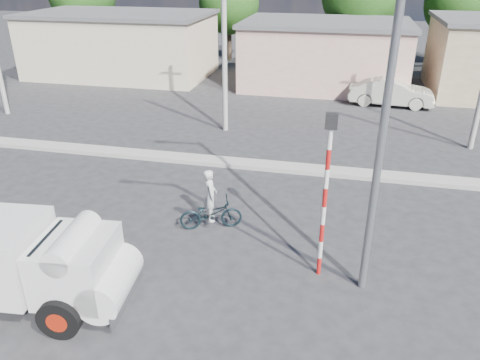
% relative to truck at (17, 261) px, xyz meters
% --- Properties ---
extents(ground_plane, '(120.00, 120.00, 0.00)m').
position_rel_truck_xyz_m(ground_plane, '(3.53, 1.22, -1.20)').
color(ground_plane, '#2A2A2D').
rests_on(ground_plane, ground).
extents(median, '(40.00, 0.80, 0.16)m').
position_rel_truck_xyz_m(median, '(3.53, 9.22, -1.12)').
color(median, '#99968E').
rests_on(median, ground).
extents(truck, '(5.42, 2.51, 2.17)m').
position_rel_truck_xyz_m(truck, '(0.00, 0.00, 0.00)').
color(truck, black).
rests_on(truck, ground).
extents(bicycle, '(2.00, 1.28, 0.99)m').
position_rel_truck_xyz_m(bicycle, '(3.36, 4.32, -0.71)').
color(bicycle, black).
rests_on(bicycle, ground).
extents(cyclist, '(0.58, 0.70, 1.64)m').
position_rel_truck_xyz_m(cyclist, '(3.36, 4.32, -0.39)').
color(cyclist, silver).
rests_on(cyclist, ground).
extents(car_cream, '(4.68, 1.82, 1.52)m').
position_rel_truck_xyz_m(car_cream, '(9.51, 19.34, -0.44)').
color(car_cream, beige).
rests_on(car_cream, ground).
extents(traffic_pole, '(0.28, 0.18, 4.36)m').
position_rel_truck_xyz_m(traffic_pole, '(6.73, 2.72, 1.39)').
color(traffic_pole, red).
rests_on(traffic_pole, ground).
extents(streetlight, '(2.34, 0.22, 9.00)m').
position_rel_truck_xyz_m(streetlight, '(7.67, 2.42, 3.76)').
color(streetlight, slate).
rests_on(streetlight, ground).
extents(building_row, '(37.80, 7.30, 4.44)m').
position_rel_truck_xyz_m(building_row, '(4.63, 23.22, 0.93)').
color(building_row, beige).
rests_on(building_row, ground).
extents(utility_poles, '(35.40, 0.24, 8.00)m').
position_rel_truck_xyz_m(utility_poles, '(6.78, 13.22, 2.87)').
color(utility_poles, '#99968E').
rests_on(utility_poles, ground).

